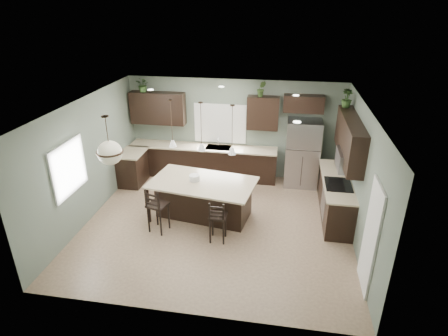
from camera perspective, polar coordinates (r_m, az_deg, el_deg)
ground at (r=8.77m, az=-1.09°, el=-8.49°), size 6.00×6.00×0.00m
pantry_door at (r=6.99m, az=21.42°, el=-9.91°), size 0.04×0.82×2.04m
window_back at (r=10.62m, az=-0.59°, el=6.83°), size 1.35×0.02×1.00m
window_left at (r=8.41m, az=-22.67°, el=-0.05°), size 0.02×1.10×1.00m
left_return_cabs at (r=10.72m, az=-13.75°, el=-0.03°), size 0.60×0.90×0.90m
left_return_countertop at (r=10.53m, az=-13.90°, el=2.29°), size 0.66×0.96×0.04m
back_lower_cabs at (r=10.83m, az=-3.17°, el=0.93°), size 4.20×0.60×0.90m
back_countertop at (r=10.63m, az=-3.25°, el=3.21°), size 4.20×0.66×0.04m
sink_inset at (r=10.54m, az=-0.86°, el=3.14°), size 0.70×0.45×0.01m
faucet at (r=10.46m, az=-0.90°, el=3.82°), size 0.02×0.02×0.28m
back_upper_left at (r=10.79m, az=-10.05°, el=8.97°), size 1.55×0.34×0.90m
back_upper_right at (r=10.22m, az=5.96°, el=8.33°), size 0.85×0.34×0.90m
fridge_header at (r=10.14m, az=12.04°, el=9.55°), size 1.05×0.34×0.45m
right_lower_cabs at (r=9.28m, az=16.60°, el=-4.40°), size 0.60×2.35×0.90m
right_countertop at (r=9.06m, az=16.83°, el=-1.78°), size 0.66×2.35×0.04m
cooktop at (r=8.81m, az=17.03°, el=-2.42°), size 0.58×0.75×0.02m
wall_oven_front at (r=9.00m, az=14.85°, el=-5.12°), size 0.01×0.72×0.60m
right_upper_cabs at (r=8.70m, az=18.62°, el=4.25°), size 0.34×2.35×0.90m
microwave at (r=8.58m, az=18.18°, el=1.15°), size 0.40×0.75×0.40m
refrigerator at (r=10.39m, az=11.85°, el=2.22°), size 0.90×0.74×1.85m
kitchen_island at (r=8.82m, az=-3.21°, el=-4.80°), size 2.56×1.70×0.92m
serving_dish at (r=8.64m, az=-4.53°, el=-1.51°), size 0.24×0.24×0.14m
bar_stool_left at (r=8.39m, az=-10.02°, el=-6.24°), size 0.50×0.50×1.08m
bar_stool_right at (r=7.97m, az=-0.94°, el=-7.99°), size 0.37×0.37×0.99m
pendant_left at (r=8.37m, az=-8.00°, el=6.72°), size 0.17×0.17×1.10m
pendant_center at (r=8.10m, az=-3.51°, el=6.30°), size 0.17×0.17×1.10m
pendant_right at (r=7.87m, az=1.25°, el=5.80°), size 0.17×0.17×1.10m
chandelier at (r=7.45m, az=-17.24°, el=4.03°), size 0.52×0.52×0.99m
plant_back_left at (r=10.74m, az=-12.22°, el=12.29°), size 0.44×0.40×0.40m
plant_back_right at (r=10.03m, az=5.72°, el=11.93°), size 0.25×0.21×0.42m
plant_right_wall at (r=9.42m, az=18.21°, el=10.06°), size 0.29×0.29×0.43m
room_shell at (r=7.97m, az=-1.18°, el=1.81°), size 6.00×6.00×6.00m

